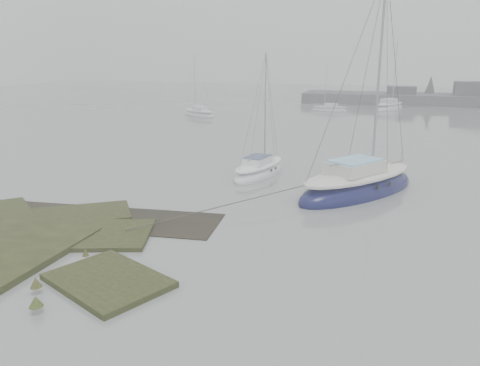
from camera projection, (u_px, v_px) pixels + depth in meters
name	position (u px, v px, depth m)	size (l,w,h in m)	color
ground	(291.00, 132.00, 42.14)	(160.00, 160.00, 0.00)	slate
sailboat_main	(358.00, 186.00, 22.96)	(6.65, 8.06, 11.25)	#0D0F3D
sailboat_white	(259.00, 171.00, 26.58)	(2.70, 5.41, 7.31)	silver
sailboat_far_a	(199.00, 114.00, 53.36)	(5.39, 4.35, 7.48)	#A5ACAF
sailboat_far_b	(389.00, 107.00, 60.10)	(4.62, 6.81, 9.19)	silver
sailboat_far_c	(329.00, 110.00, 58.49)	(4.50, 1.64, 6.28)	#A9AFB3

